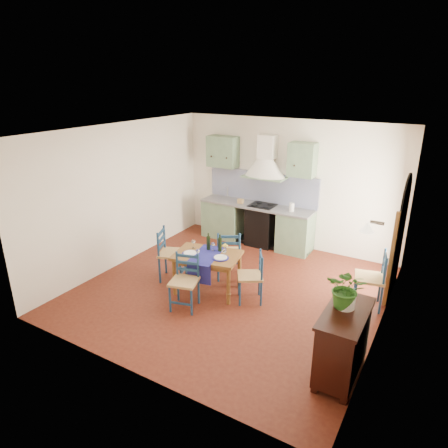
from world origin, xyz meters
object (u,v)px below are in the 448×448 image
(dining_table, at_px, (207,258))
(potted_plant, at_px, (347,289))
(chair_near, at_px, (185,281))
(sideboard, at_px, (342,341))

(dining_table, bearing_deg, potted_plant, -18.60)
(dining_table, relative_size, potted_plant, 2.40)
(potted_plant, bearing_deg, chair_near, 174.92)
(sideboard, distance_m, potted_plant, 0.69)
(dining_table, xyz_separation_m, chair_near, (-0.03, -0.63, -0.16))
(chair_near, xyz_separation_m, sideboard, (2.64, -0.33, 0.03))
(dining_table, height_order, chair_near, dining_table)
(chair_near, bearing_deg, dining_table, 87.01)
(sideboard, bearing_deg, dining_table, 159.81)
(chair_near, distance_m, potted_plant, 2.71)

